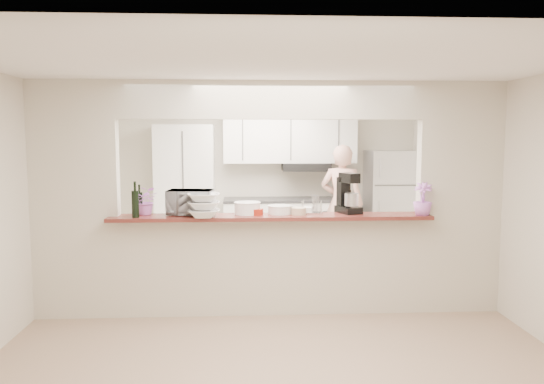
{
  "coord_description": "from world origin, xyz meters",
  "views": [
    {
      "loc": [
        -0.29,
        -5.61,
        1.92
      ],
      "look_at": [
        0.03,
        0.3,
        1.3
      ],
      "focal_mm": 35.0,
      "sensor_mm": 36.0,
      "label": 1
    }
  ],
  "objects": [
    {
      "name": "refrigerator",
      "position": [
        2.05,
        2.65,
        0.85
      ],
      "size": [
        0.75,
        0.7,
        1.7
      ],
      "primitive_type": "cube",
      "color": "#BCBCC2",
      "rests_on": "floor"
    },
    {
      "name": "serving_bowls",
      "position": [
        -0.7,
        -0.17,
        1.21
      ],
      "size": [
        0.34,
        0.34,
        0.24
      ],
      "primitive_type": "imported",
      "rotation": [
        0.0,
        0.0,
        0.01
      ],
      "color": "white",
      "rests_on": "bar_counter"
    },
    {
      "name": "wine_bottle_a",
      "position": [
        -1.4,
        -0.15,
        1.24
      ],
      "size": [
        0.07,
        0.07,
        0.37
      ],
      "color": "black",
      "rests_on": "bar_counter"
    },
    {
      "name": "kitchen_cabinets",
      "position": [
        -0.19,
        2.72,
        0.97
      ],
      "size": [
        3.15,
        0.62,
        2.25
      ],
      "color": "silver",
      "rests_on": "floor"
    },
    {
      "name": "plate_stack_b",
      "position": [
        0.1,
        0.03,
        1.14
      ],
      "size": [
        0.26,
        0.26,
        0.09
      ],
      "color": "white",
      "rests_on": "bar_counter"
    },
    {
      "name": "plate_stack_a",
      "position": [
        -0.25,
        0.03,
        1.16
      ],
      "size": [
        0.29,
        0.29,
        0.13
      ],
      "color": "white",
      "rests_on": "bar_counter"
    },
    {
      "name": "wine_bottle_b",
      "position": [
        -1.4,
        0.07,
        1.22
      ],
      "size": [
        0.06,
        0.06,
        0.32
      ],
      "color": "black",
      "rests_on": "bar_counter"
    },
    {
      "name": "red_bowl",
      "position": [
        -0.15,
        -0.03,
        1.12
      ],
      "size": [
        0.14,
        0.14,
        0.07
      ],
      "primitive_type": "cylinder",
      "color": "maroon",
      "rests_on": "bar_counter"
    },
    {
      "name": "stand_mixer",
      "position": [
        0.84,
        0.06,
        1.29
      ],
      "size": [
        0.28,
        0.34,
        0.44
      ],
      "color": "black",
      "rests_on": "bar_counter"
    },
    {
      "name": "utensil_caddy",
      "position": [
        0.45,
        0.05,
        1.18
      ],
      "size": [
        0.24,
        0.18,
        0.2
      ],
      "color": "silver",
      "rests_on": "bar_counter"
    },
    {
      "name": "partition",
      "position": [
        0.0,
        0.0,
        1.48
      ],
      "size": [
        5.0,
        0.15,
        2.5
      ],
      "color": "beige",
      "rests_on": "floor"
    },
    {
      "name": "toaster_oven",
      "position": [
        -0.86,
        0.05,
        1.22
      ],
      "size": [
        0.5,
        0.36,
        0.26
      ],
      "primitive_type": "imported",
      "rotation": [
        0.0,
        0.0,
        -0.09
      ],
      "color": "#9C9CA0",
      "rests_on": "bar_counter"
    },
    {
      "name": "tan_bowl",
      "position": [
        0.3,
        -0.03,
        1.13
      ],
      "size": [
        0.16,
        0.16,
        0.08
      ],
      "primitive_type": "cylinder",
      "color": "tan",
      "rests_on": "bar_counter"
    },
    {
      "name": "tile_overlay",
      "position": [
        0.0,
        1.55,
        0.01
      ],
      "size": [
        5.0,
        2.9,
        0.01
      ],
      "primitive_type": "cube",
      "color": "beige",
      "rests_on": "floor"
    },
    {
      "name": "flower_left",
      "position": [
        -1.32,
        0.05,
        1.24
      ],
      "size": [
        0.3,
        0.27,
        0.3
      ],
      "primitive_type": "imported",
      "rotation": [
        0.0,
        0.0,
        -0.12
      ],
      "color": "#E87AD7",
      "rests_on": "bar_counter"
    },
    {
      "name": "bar_counter",
      "position": [
        0.0,
        -0.0,
        0.58
      ],
      "size": [
        3.4,
        0.38,
        1.09
      ],
      "color": "beige",
      "rests_on": "floor"
    },
    {
      "name": "floor",
      "position": [
        0.0,
        0.0,
        0.0
      ],
      "size": [
        6.0,
        6.0,
        0.0
      ],
      "primitive_type": "plane",
      "color": "tan",
      "rests_on": "ground"
    },
    {
      "name": "flower_right",
      "position": [
        1.6,
        -0.15,
        1.26
      ],
      "size": [
        0.25,
        0.25,
        0.35
      ],
      "primitive_type": "imported",
      "rotation": [
        0.0,
        0.0,
        -0.33
      ],
      "color": "#B369C3",
      "rests_on": "bar_counter"
    },
    {
      "name": "person",
      "position": [
        1.2,
        2.3,
        0.9
      ],
      "size": [
        0.77,
        0.66,
        1.79
      ],
      "primitive_type": "imported",
      "rotation": [
        0.0,
        0.0,
        2.73
      ],
      "color": "tan",
      "rests_on": "floor"
    }
  ]
}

